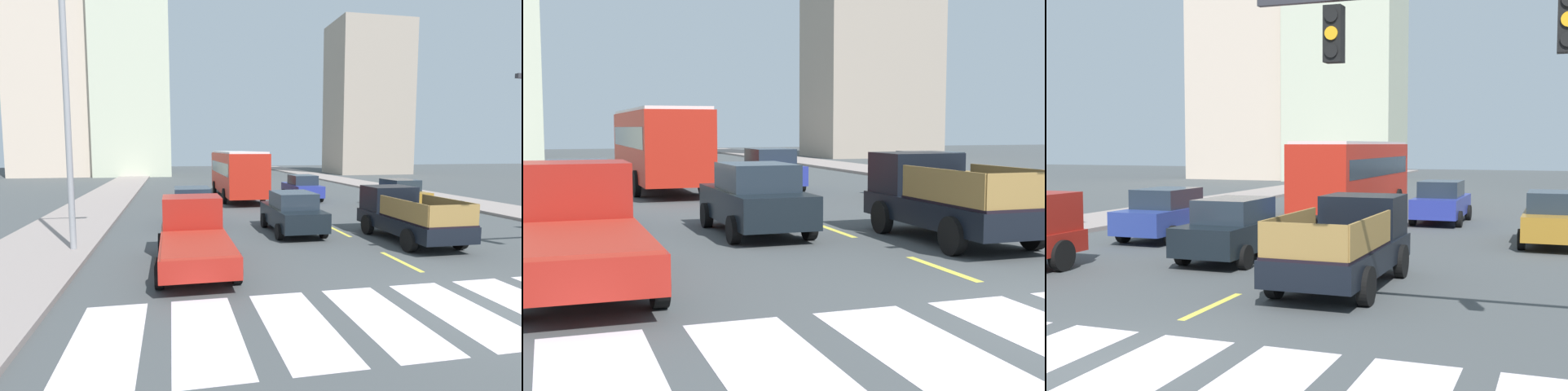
{
  "view_description": "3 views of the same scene",
  "coord_description": "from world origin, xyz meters",
  "views": [
    {
      "loc": [
        -6.94,
        -7.81,
        3.49
      ],
      "look_at": [
        -2.22,
        14.64,
        0.98
      ],
      "focal_mm": 29.39,
      "sensor_mm": 36.0,
      "label": 1
    },
    {
      "loc": [
        -6.81,
        -6.94,
        2.58
      ],
      "look_at": [
        -1.89,
        7.41,
        1.09
      ],
      "focal_mm": 47.94,
      "sensor_mm": 36.0,
      "label": 2
    },
    {
      "loc": [
        6.47,
        -7.99,
        3.21
      ],
      "look_at": [
        -2.6,
        16.41,
        1.27
      ],
      "focal_mm": 47.6,
      "sensor_mm": 36.0,
      "label": 3
    }
  ],
  "objects": [
    {
      "name": "lane_dash_4",
      "position": [
        0.0,
        24.0,
        0.0
      ],
      "size": [
        0.16,
        2.4,
        0.01
      ],
      "primitive_type": "cube",
      "color": "#E1D146",
      "rests_on": "ground"
    },
    {
      "name": "pickup_stakebed",
      "position": [
        1.89,
        7.07,
        0.94
      ],
      "size": [
        2.18,
        5.2,
        1.96
      ],
      "rotation": [
        0.0,
        0.0,
        -0.02
      ],
      "color": "black",
      "rests_on": "ground"
    },
    {
      "name": "lane_dash_1",
      "position": [
        0.0,
        9.0,
        0.0
      ],
      "size": [
        0.16,
        2.4,
        0.01
      ],
      "primitive_type": "cube",
      "color": "#E1D146",
      "rests_on": "ground"
    },
    {
      "name": "block_mid_right",
      "position": [
        -11.6,
        50.48,
        13.34
      ],
      "size": [
        9.4,
        7.33,
        26.68
      ],
      "primitive_type": "cube",
      "color": "beige",
      "rests_on": "ground"
    },
    {
      "name": "city_bus",
      "position": [
        -2.41,
        22.11,
        1.95
      ],
      "size": [
        2.72,
        10.8,
        3.32
      ],
      "rotation": [
        0.0,
        0.0,
        0.01
      ],
      "color": "red",
      "rests_on": "ground"
    },
    {
      "name": "lane_dash_6",
      "position": [
        0.0,
        34.0,
        0.0
      ],
      "size": [
        0.16,
        2.4,
        0.01
      ],
      "primitive_type": "cube",
      "color": "#E1D146",
      "rests_on": "ground"
    },
    {
      "name": "sedan_near_right",
      "position": [
        -6.02,
        12.18,
        0.86
      ],
      "size": [
        2.02,
        4.4,
        1.72
      ],
      "rotation": [
        0.0,
        0.0,
        0.01
      ],
      "color": "navy",
      "rests_on": "ground"
    },
    {
      "name": "sedan_far",
      "position": [
        1.84,
        20.18,
        0.86
      ],
      "size": [
        2.02,
        4.4,
        1.72
      ],
      "rotation": [
        0.0,
        0.0,
        -0.04
      ],
      "color": "navy",
      "rests_on": "ground"
    },
    {
      "name": "crosswalk_stripe_6",
      "position": [
        2.73,
        0.0,
        0.0
      ],
      "size": [
        1.3,
        3.73,
        0.01
      ],
      "primitive_type": "cube",
      "color": "silver",
      "rests_on": "ground"
    },
    {
      "name": "ground_plane",
      "position": [
        0.0,
        0.0,
        0.0
      ],
      "size": [
        160.0,
        160.0,
        0.0
      ],
      "primitive_type": "plane",
      "color": "#424648"
    },
    {
      "name": "crosswalk_stripe_5",
      "position": [
        0.91,
        0.0,
        0.0
      ],
      "size": [
        1.3,
        3.73,
        0.01
      ],
      "primitive_type": "cube",
      "color": "silver",
      "rests_on": "ground"
    },
    {
      "name": "sedan_mid",
      "position": [
        -2.02,
        9.18,
        0.86
      ],
      "size": [
        2.02,
        4.4,
        1.72
      ],
      "rotation": [
        0.0,
        0.0,
        -0.01
      ],
      "color": "black",
      "rests_on": "ground"
    },
    {
      "name": "lane_dash_0",
      "position": [
        0.0,
        4.0,
        0.0
      ],
      "size": [
        0.16,
        2.4,
        0.01
      ],
      "primitive_type": "cube",
      "color": "#E1D146",
      "rests_on": "ground"
    },
    {
      "name": "sidewalk_left",
      "position": [
        -11.41,
        18.0,
        0.07
      ],
      "size": [
        3.64,
        110.0,
        0.15
      ],
      "primitive_type": "cube",
      "color": "gray",
      "rests_on": "ground"
    },
    {
      "name": "sedan_near_left",
      "position": [
        6.23,
        15.11,
        0.86
      ],
      "size": [
        2.02,
        4.4,
        1.72
      ],
      "rotation": [
        0.0,
        0.0,
        0.02
      ],
      "color": "#9D6D21",
      "rests_on": "ground"
    },
    {
      "name": "lane_dash_2",
      "position": [
        0.0,
        14.0,
        0.0
      ],
      "size": [
        0.16,
        2.4,
        0.01
      ],
      "primitive_type": "cube",
      "color": "#E1D146",
      "rests_on": "ground"
    },
    {
      "name": "lane_dash_3",
      "position": [
        0.0,
        19.0,
        0.0
      ],
      "size": [
        0.16,
        2.4,
        0.01
      ],
      "primitive_type": "cube",
      "color": "#E1D146",
      "rests_on": "ground"
    },
    {
      "name": "lane_dash_5",
      "position": [
        0.0,
        29.0,
        0.0
      ],
      "size": [
        0.16,
        2.4,
        0.01
      ],
      "primitive_type": "cube",
      "color": "#E1D146",
      "rests_on": "ground"
    },
    {
      "name": "lane_dash_7",
      "position": [
        0.0,
        39.0,
        0.0
      ],
      "size": [
        0.16,
        2.4,
        0.01
      ],
      "primitive_type": "cube",
      "color": "#E1D146",
      "rests_on": "ground"
    }
  ]
}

